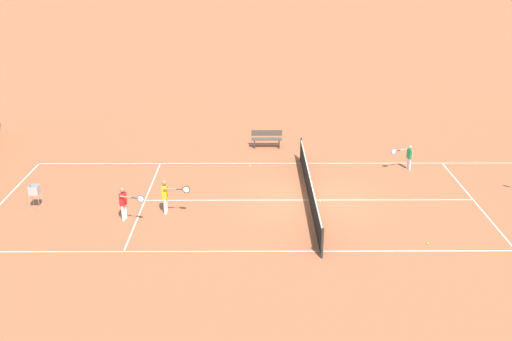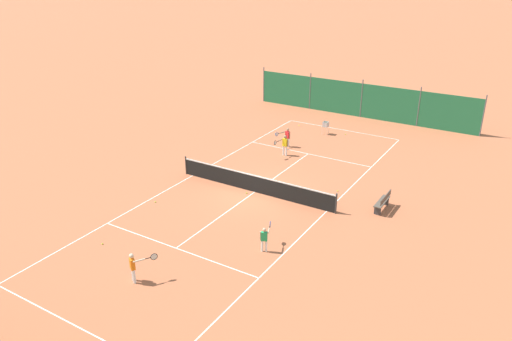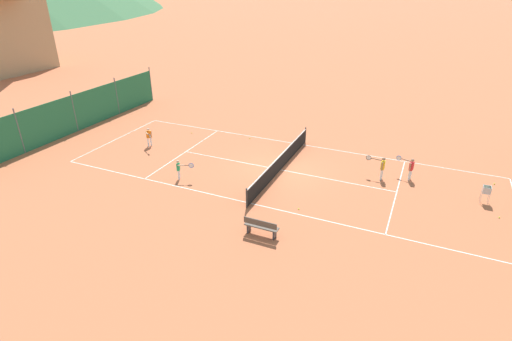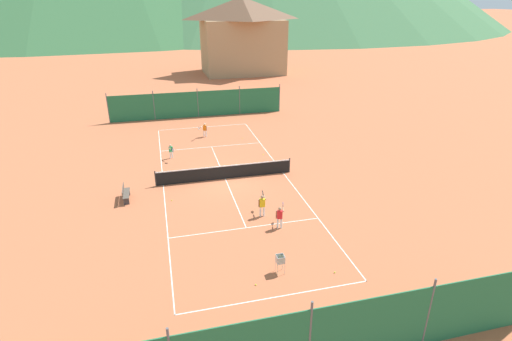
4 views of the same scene
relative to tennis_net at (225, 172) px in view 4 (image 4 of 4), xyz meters
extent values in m
plane|color=#B7603D|center=(0.00, 0.00, -0.50)|extent=(600.00, 600.00, 0.00)
cube|color=white|center=(0.00, 11.90, -0.50)|extent=(8.25, 0.05, 0.01)
cube|color=white|center=(0.00, -11.90, -0.50)|extent=(8.25, 0.05, 0.01)
cube|color=white|center=(-4.10, 0.00, -0.50)|extent=(0.05, 23.85, 0.01)
cube|color=white|center=(4.10, 0.00, -0.50)|extent=(0.05, 23.85, 0.01)
cube|color=white|center=(0.00, 6.40, -0.50)|extent=(8.20, 0.05, 0.01)
cube|color=white|center=(0.00, -6.40, -0.50)|extent=(8.20, 0.05, 0.01)
cube|color=white|center=(0.00, 0.00, -0.50)|extent=(0.05, 12.80, 0.01)
cylinder|color=#2D2D2D|center=(-4.55, 0.00, 0.03)|extent=(0.08, 0.08, 1.06)
cylinder|color=#2D2D2D|center=(4.55, 0.00, 0.03)|extent=(0.08, 0.08, 1.06)
cube|color=black|center=(0.00, 0.00, -0.04)|extent=(9.10, 0.02, 0.91)
cube|color=white|center=(0.00, 0.00, 0.43)|extent=(9.10, 0.04, 0.06)
cube|color=#236B42|center=(0.00, 15.50, 0.80)|extent=(17.20, 0.04, 2.60)
cylinder|color=#59595E|center=(-8.60, 15.50, 0.95)|extent=(0.08, 0.08, 2.90)
cylinder|color=#59595E|center=(-4.30, 15.50, 0.95)|extent=(0.08, 0.08, 2.90)
cylinder|color=#59595E|center=(0.00, 15.50, 0.95)|extent=(0.08, 0.08, 2.90)
cylinder|color=#59595E|center=(4.30, 15.50, 0.95)|extent=(0.08, 0.08, 2.90)
cylinder|color=#59595E|center=(8.60, 15.50, 0.95)|extent=(0.08, 0.08, 2.90)
cube|color=#236B42|center=(0.00, -15.50, 0.80)|extent=(17.20, 0.04, 2.60)
cylinder|color=#59595E|center=(0.00, -15.50, 0.95)|extent=(0.08, 0.08, 2.90)
cylinder|color=#59595E|center=(4.30, -15.50, 0.95)|extent=(0.08, 0.08, 2.90)
cylinder|color=white|center=(-3.24, 4.70, -0.24)|extent=(0.09, 0.09, 0.53)
cylinder|color=white|center=(-3.40, 4.64, -0.24)|extent=(0.09, 0.09, 0.53)
cube|color=#239E5B|center=(-3.32, 4.67, 0.23)|extent=(0.29, 0.23, 0.41)
sphere|color=tan|center=(-3.32, 4.67, 0.54)|extent=(0.16, 0.16, 0.16)
cylinder|color=tan|center=(-3.17, 4.73, 0.23)|extent=(0.06, 0.06, 0.41)
cylinder|color=tan|center=(-3.39, 4.42, 0.39)|extent=(0.22, 0.40, 0.06)
cylinder|color=black|center=(-3.27, 4.15, 0.39)|extent=(0.10, 0.18, 0.03)
torus|color=#1E4CB2|center=(-3.18, 3.93, 0.39)|extent=(0.13, 0.27, 0.28)
cylinder|color=silver|center=(-3.18, 3.93, 0.39)|extent=(0.10, 0.23, 0.25)
cylinder|color=white|center=(1.04, -5.42, -0.19)|extent=(0.11, 0.11, 0.61)
cylinder|color=white|center=(1.24, -5.43, -0.19)|extent=(0.11, 0.11, 0.61)
cube|color=yellow|center=(1.14, -5.43, 0.35)|extent=(0.31, 0.18, 0.47)
sphere|color=#A37556|center=(1.14, -5.43, 0.71)|extent=(0.19, 0.19, 0.19)
cylinder|color=#A37556|center=(0.95, -5.42, 0.35)|extent=(0.07, 0.07, 0.47)
cylinder|color=#A37556|center=(1.34, -5.20, 0.54)|extent=(0.10, 0.48, 0.07)
cylinder|color=black|center=(1.36, -4.86, 0.54)|extent=(0.04, 0.22, 0.03)
torus|color=black|center=(1.37, -4.61, 0.54)|extent=(0.04, 0.28, 0.28)
cylinder|color=silver|center=(1.37, -4.61, 0.54)|extent=(0.02, 0.25, 0.25)
cylinder|color=white|center=(-0.09, 9.01, -0.21)|extent=(0.10, 0.10, 0.58)
cylinder|color=white|center=(-0.25, 9.11, -0.21)|extent=(0.10, 0.10, 0.58)
cube|color=orange|center=(-0.17, 9.06, 0.31)|extent=(0.32, 0.28, 0.45)
sphere|color=beige|center=(-0.17, 9.06, 0.65)|extent=(0.18, 0.18, 0.18)
cylinder|color=beige|center=(-0.01, 8.96, 0.31)|extent=(0.07, 0.07, 0.45)
cylinder|color=beige|center=(-0.44, 8.96, 0.49)|extent=(0.29, 0.42, 0.07)
cylinder|color=black|center=(-0.61, 8.68, 0.49)|extent=(0.13, 0.19, 0.03)
torus|color=black|center=(-0.74, 8.47, 0.49)|extent=(0.17, 0.25, 0.28)
cylinder|color=silver|center=(-0.74, 8.47, 0.49)|extent=(0.14, 0.21, 0.25)
cylinder|color=white|center=(1.62, -6.82, -0.20)|extent=(0.10, 0.10, 0.59)
cylinder|color=white|center=(1.80, -6.87, -0.20)|extent=(0.10, 0.10, 0.59)
cube|color=red|center=(1.71, -6.85, 0.32)|extent=(0.32, 0.24, 0.46)
sphere|color=#A37556|center=(1.71, -6.85, 0.67)|extent=(0.18, 0.18, 0.18)
cylinder|color=#A37556|center=(1.54, -6.79, 0.32)|extent=(0.07, 0.07, 0.46)
cylinder|color=#A37556|center=(1.95, -6.68, 0.50)|extent=(0.19, 0.46, 0.07)
cylinder|color=black|center=(2.04, -6.36, 0.50)|extent=(0.09, 0.21, 0.03)
torus|color=#1E4CB2|center=(2.11, -6.12, 0.50)|extent=(0.10, 0.28, 0.28)
cylinder|color=silver|center=(2.11, -6.12, 0.50)|extent=(0.07, 0.24, 0.25)
sphere|color=#CCE033|center=(-3.68, -2.33, -0.47)|extent=(0.07, 0.07, 0.07)
sphere|color=#CCE033|center=(2.90, 7.81, -0.47)|extent=(0.07, 0.07, 0.07)
sphere|color=#CCE033|center=(0.26, 0.39, -0.47)|extent=(0.07, 0.07, 0.07)
sphere|color=#CCE033|center=(2.99, -11.05, -0.47)|extent=(0.07, 0.07, 0.07)
sphere|color=#CCE033|center=(-0.63, -10.99, -0.47)|extent=(0.07, 0.07, 0.07)
sphere|color=#CCE033|center=(3.64, 3.63, -0.47)|extent=(0.07, 0.07, 0.07)
cylinder|color=#B7B7BC|center=(0.46, -10.57, -0.22)|extent=(0.02, 0.02, 0.55)
cylinder|color=#B7B7BC|center=(0.80, -10.57, -0.22)|extent=(0.02, 0.02, 0.55)
cylinder|color=#B7B7BC|center=(0.46, -10.23, -0.22)|extent=(0.02, 0.02, 0.55)
cylinder|color=#B7B7BC|center=(0.80, -10.23, -0.22)|extent=(0.02, 0.02, 0.55)
cube|color=#B7B7BC|center=(0.63, -10.40, 0.06)|extent=(0.34, 0.34, 0.02)
cube|color=#B7B7BC|center=(0.63, -10.57, 0.22)|extent=(0.34, 0.02, 0.34)
cube|color=#B7B7BC|center=(0.63, -10.23, 0.22)|extent=(0.34, 0.02, 0.34)
cube|color=#B7B7BC|center=(0.46, -10.40, 0.22)|extent=(0.02, 0.34, 0.34)
cube|color=#B7B7BC|center=(0.80, -10.40, 0.22)|extent=(0.02, 0.34, 0.34)
sphere|color=#CCE033|center=(0.52, -10.44, 0.10)|extent=(0.07, 0.07, 0.07)
sphere|color=#CCE033|center=(0.65, -10.27, 0.10)|extent=(0.07, 0.07, 0.07)
sphere|color=#CCE033|center=(0.50, -10.28, 0.10)|extent=(0.07, 0.07, 0.07)
sphere|color=#CCE033|center=(0.53, -10.42, 0.10)|extent=(0.07, 0.07, 0.07)
sphere|color=#CCE033|center=(0.71, -10.29, 0.10)|extent=(0.07, 0.07, 0.07)
sphere|color=#CCE033|center=(0.53, -10.44, 0.10)|extent=(0.07, 0.07, 0.07)
sphere|color=#CCE033|center=(0.66, -10.42, 0.16)|extent=(0.07, 0.07, 0.07)
sphere|color=#CCE033|center=(0.77, -10.48, 0.16)|extent=(0.07, 0.07, 0.07)
sphere|color=#CCE033|center=(0.58, -10.39, 0.16)|extent=(0.07, 0.07, 0.07)
sphere|color=#CCE033|center=(0.72, -10.49, 0.16)|extent=(0.07, 0.07, 0.07)
sphere|color=#CCE033|center=(0.62, -10.48, 0.16)|extent=(0.07, 0.07, 0.07)
sphere|color=#CCE033|center=(0.72, -10.45, 0.16)|extent=(0.07, 0.07, 0.07)
sphere|color=#CCE033|center=(0.69, -10.49, 0.21)|extent=(0.07, 0.07, 0.07)
sphere|color=#CCE033|center=(0.72, -10.47, 0.21)|extent=(0.07, 0.07, 0.07)
sphere|color=#CCE033|center=(0.60, -10.44, 0.21)|extent=(0.07, 0.07, 0.07)
sphere|color=#CCE033|center=(0.61, -10.53, 0.21)|extent=(0.07, 0.07, 0.07)
cube|color=#51473D|center=(-6.30, -1.53, -0.06)|extent=(0.36, 1.50, 0.05)
cube|color=#51473D|center=(-6.46, -1.53, 0.20)|extent=(0.04, 1.50, 0.28)
cube|color=#333338|center=(-6.30, -0.93, -0.28)|extent=(0.32, 0.06, 0.44)
cube|color=#333338|center=(-6.30, -2.13, -0.28)|extent=(0.32, 0.06, 0.44)
cube|color=tan|center=(9.79, 39.20, 3.50)|extent=(12.00, 9.00, 8.00)
pyramid|color=brown|center=(9.79, 39.20, 9.10)|extent=(13.00, 10.00, 3.20)
camera|label=1|loc=(21.31, -2.16, 8.98)|focal=42.00mm
camera|label=2|loc=(-12.30, 20.08, 10.90)|focal=35.00mm
camera|label=3|loc=(-19.33, -7.09, 9.56)|focal=28.00mm
camera|label=4|loc=(-3.94, -24.21, 10.87)|focal=28.00mm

